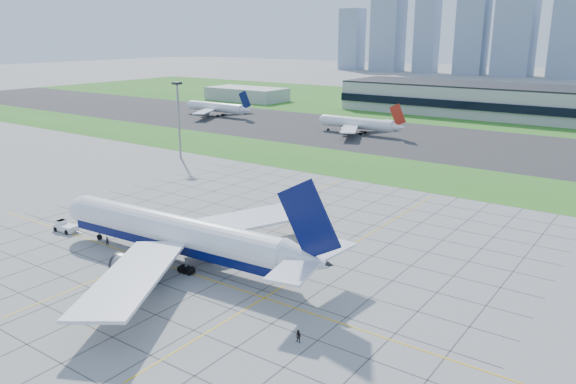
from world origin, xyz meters
name	(u,v)px	position (x,y,z in m)	size (l,w,h in m)	color
ground	(193,268)	(0.00, 0.00, 0.00)	(1400.00, 1400.00, 0.00)	gray
grass_median	(401,172)	(0.00, 90.00, 0.02)	(700.00, 35.00, 0.04)	#2C6F1F
asphalt_taxiway	(461,144)	(0.00, 145.00, 0.03)	(700.00, 75.00, 0.04)	#383838
grass_far	(530,112)	(0.00, 255.00, 0.02)	(700.00, 145.00, 0.04)	#2C6F1F
apron_markings	(234,250)	(0.43, 11.09, 0.02)	(120.00, 130.00, 0.03)	#474744
service_block	(247,94)	(-160.00, 210.00, 4.00)	(50.00, 25.00, 8.00)	#B7B7B2
light_mast	(178,111)	(-70.00, 65.00, 16.18)	(2.50, 2.50, 25.60)	gray
airliner	(178,234)	(-4.21, 0.66, 5.42)	(63.01, 63.69, 19.82)	white
pushback_tug	(65,227)	(-36.51, -1.75, 1.00)	(8.15, 3.14, 2.25)	white
crew_near	(107,241)	(-21.85, -1.92, 0.93)	(0.68, 0.45, 1.86)	black
crew_far	(298,336)	(30.12, -9.99, 0.93)	(0.91, 0.71, 1.86)	black
distant_jet_0	(217,107)	(-128.29, 147.28, 4.49)	(40.37, 42.66, 14.08)	white
distant_jet_1	(359,123)	(-43.23, 142.31, 4.49)	(38.02, 42.66, 14.08)	white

